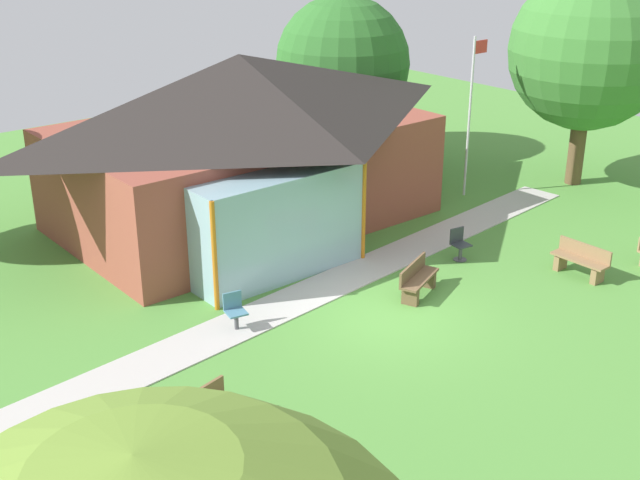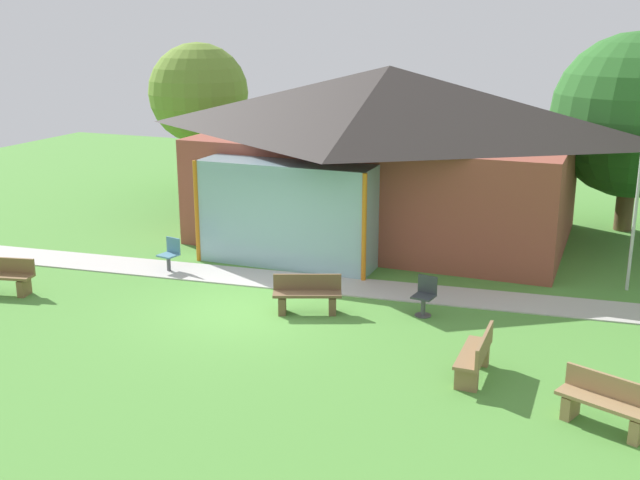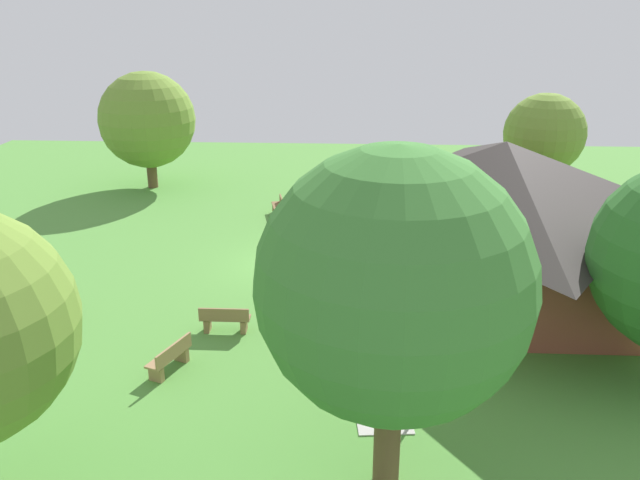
{
  "view_description": "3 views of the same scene",
  "coord_description": "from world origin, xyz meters",
  "px_view_note": "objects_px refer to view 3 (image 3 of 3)",
  "views": [
    {
      "loc": [
        -12.01,
        -12.02,
        8.92
      ],
      "look_at": [
        0.26,
        2.77,
        0.94
      ],
      "focal_mm": 45.89,
      "sensor_mm": 36.0,
      "label": 1
    },
    {
      "loc": [
        7.46,
        -14.5,
        6.2
      ],
      "look_at": [
        0.66,
        2.66,
        0.97
      ],
      "focal_mm": 43.56,
      "sensor_mm": 36.0,
      "label": 2
    },
    {
      "loc": [
        22.54,
        2.14,
        9.37
      ],
      "look_at": [
        1.0,
        1.05,
        1.38
      ],
      "focal_mm": 36.56,
      "sensor_mm": 36.0,
      "label": 3
    }
  ],
  "objects_px": {
    "pavilion": "(495,210)",
    "bench_rear_near_path": "(299,268)",
    "tree_behind_pavilion_left": "(544,134)",
    "tree_east_hedge": "(394,285)",
    "patio_chair_west": "(341,228)",
    "patio_chair_lawn_spare": "(317,298)",
    "bench_lawn_far_right": "(170,358)",
    "bench_mid_right": "(225,320)",
    "bench_mid_left": "(279,208)",
    "flagpole": "(446,284)",
    "tree_lawn_corner": "(147,120)",
    "bench_front_right": "(53,305)"
  },
  "relations": [
    {
      "from": "bench_rear_near_path",
      "to": "patio_chair_west",
      "type": "bearing_deg",
      "value": -39.6
    },
    {
      "from": "bench_mid_right",
      "to": "tree_lawn_corner",
      "type": "relative_size",
      "value": 0.25
    },
    {
      "from": "bench_front_right",
      "to": "bench_mid_right",
      "type": "distance_m",
      "value": 5.59
    },
    {
      "from": "tree_behind_pavilion_left",
      "to": "tree_east_hedge",
      "type": "relative_size",
      "value": 0.77
    },
    {
      "from": "bench_mid_right",
      "to": "patio_chair_lawn_spare",
      "type": "bearing_deg",
      "value": 30.97
    },
    {
      "from": "patio_chair_lawn_spare",
      "to": "tree_east_hedge",
      "type": "distance_m",
      "value": 9.09
    },
    {
      "from": "pavilion",
      "to": "tree_lawn_corner",
      "type": "xyz_separation_m",
      "value": [
        -11.33,
        -15.49,
        0.98
      ]
    },
    {
      "from": "pavilion",
      "to": "patio_chair_west",
      "type": "distance_m",
      "value": 7.04
    },
    {
      "from": "bench_rear_near_path",
      "to": "patio_chair_west",
      "type": "xyz_separation_m",
      "value": [
        -4.39,
        1.41,
        0.01
      ]
    },
    {
      "from": "flagpole",
      "to": "bench_mid_left",
      "type": "xyz_separation_m",
      "value": [
        -13.7,
        -5.68,
        -2.44
      ]
    },
    {
      "from": "tree_behind_pavilion_left",
      "to": "tree_east_hedge",
      "type": "xyz_separation_m",
      "value": [
        19.08,
        -7.94,
        0.89
      ]
    },
    {
      "from": "bench_rear_near_path",
      "to": "tree_behind_pavilion_left",
      "type": "height_order",
      "value": "tree_behind_pavilion_left"
    },
    {
      "from": "pavilion",
      "to": "bench_front_right",
      "type": "distance_m",
      "value": 14.83
    },
    {
      "from": "bench_front_right",
      "to": "patio_chair_lawn_spare",
      "type": "distance_m",
      "value": 8.27
    },
    {
      "from": "flagpole",
      "to": "tree_lawn_corner",
      "type": "relative_size",
      "value": 0.85
    },
    {
      "from": "bench_rear_near_path",
      "to": "tree_behind_pavilion_left",
      "type": "xyz_separation_m",
      "value": [
        -8.73,
        10.58,
        3.19
      ]
    },
    {
      "from": "pavilion",
      "to": "bench_lawn_far_right",
      "type": "distance_m",
      "value": 11.97
    },
    {
      "from": "bench_mid_right",
      "to": "tree_behind_pavilion_left",
      "type": "xyz_separation_m",
      "value": [
        -12.78,
        12.45,
        3.19
      ]
    },
    {
      "from": "pavilion",
      "to": "tree_behind_pavilion_left",
      "type": "distance_m",
      "value": 9.24
    },
    {
      "from": "patio_chair_lawn_spare",
      "to": "tree_behind_pavilion_left",
      "type": "bearing_deg",
      "value": -32.3
    },
    {
      "from": "patio_chair_west",
      "to": "bench_mid_left",
      "type": "bearing_deg",
      "value": 58.52
    },
    {
      "from": "pavilion",
      "to": "bench_mid_right",
      "type": "distance_m",
      "value": 9.95
    },
    {
      "from": "pavilion",
      "to": "bench_mid_left",
      "type": "xyz_separation_m",
      "value": [
        -6.76,
        -8.27,
        -2.17
      ]
    },
    {
      "from": "flagpole",
      "to": "bench_rear_near_path",
      "type": "xyz_separation_m",
      "value": [
        -6.58,
        -4.19,
        -2.44
      ]
    },
    {
      "from": "bench_front_right",
      "to": "tree_behind_pavilion_left",
      "type": "height_order",
      "value": "tree_behind_pavilion_left"
    },
    {
      "from": "bench_mid_right",
      "to": "patio_chair_west",
      "type": "relative_size",
      "value": 1.75
    },
    {
      "from": "pavilion",
      "to": "bench_rear_near_path",
      "type": "xyz_separation_m",
      "value": [
        0.37,
        -6.78,
        -2.17
      ]
    },
    {
      "from": "bench_mid_right",
      "to": "bench_mid_left",
      "type": "relative_size",
      "value": 0.96
    },
    {
      "from": "tree_lawn_corner",
      "to": "bench_rear_near_path",
      "type": "bearing_deg",
      "value": 36.69
    },
    {
      "from": "pavilion",
      "to": "bench_mid_left",
      "type": "bearing_deg",
      "value": -129.25
    },
    {
      "from": "bench_lawn_far_right",
      "to": "bench_mid_left",
      "type": "height_order",
      "value": "same"
    },
    {
      "from": "patio_chair_west",
      "to": "tree_east_hedge",
      "type": "relative_size",
      "value": 0.12
    },
    {
      "from": "bench_lawn_far_right",
      "to": "tree_behind_pavilion_left",
      "type": "height_order",
      "value": "tree_behind_pavilion_left"
    },
    {
      "from": "flagpole",
      "to": "patio_chair_lawn_spare",
      "type": "distance_m",
      "value": 5.87
    },
    {
      "from": "flagpole",
      "to": "bench_front_right",
      "type": "bearing_deg",
      "value": -105.53
    },
    {
      "from": "tree_lawn_corner",
      "to": "patio_chair_west",
      "type": "bearing_deg",
      "value": 54.18
    },
    {
      "from": "bench_mid_left",
      "to": "patio_chair_west",
      "type": "relative_size",
      "value": 1.81
    },
    {
      "from": "bench_rear_near_path",
      "to": "bench_front_right",
      "type": "bearing_deg",
      "value": 92.59
    },
    {
      "from": "flagpole",
      "to": "bench_mid_right",
      "type": "xyz_separation_m",
      "value": [
        -2.53,
        -6.06,
        -2.44
      ]
    },
    {
      "from": "flagpole",
      "to": "tree_east_hedge",
      "type": "xyz_separation_m",
      "value": [
        3.78,
        -1.55,
        1.64
      ]
    },
    {
      "from": "bench_rear_near_path",
      "to": "tree_east_hedge",
      "type": "xyz_separation_m",
      "value": [
        10.35,
        2.63,
        4.08
      ]
    },
    {
      "from": "bench_rear_near_path",
      "to": "tree_lawn_corner",
      "type": "bearing_deg",
      "value": 14.95
    },
    {
      "from": "bench_rear_near_path",
      "to": "patio_chair_west",
      "type": "relative_size",
      "value": 1.81
    },
    {
      "from": "bench_rear_near_path",
      "to": "patio_chair_lawn_spare",
      "type": "height_order",
      "value": "patio_chair_lawn_spare"
    },
    {
      "from": "bench_mid_left",
      "to": "patio_chair_lawn_spare",
      "type": "relative_size",
      "value": 1.81
    },
    {
      "from": "tree_behind_pavilion_left",
      "to": "tree_lawn_corner",
      "type": "distance_m",
      "value": 19.52
    },
    {
      "from": "bench_lawn_far_right",
      "to": "patio_chair_west",
      "type": "relative_size",
      "value": 1.81
    },
    {
      "from": "bench_rear_near_path",
      "to": "tree_lawn_corner",
      "type": "height_order",
      "value": "tree_lawn_corner"
    },
    {
      "from": "bench_rear_near_path",
      "to": "bench_lawn_far_right",
      "type": "height_order",
      "value": "same"
    },
    {
      "from": "patio_chair_west",
      "to": "tree_lawn_corner",
      "type": "height_order",
      "value": "tree_lawn_corner"
    }
  ]
}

